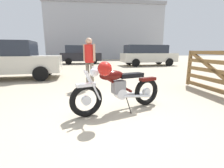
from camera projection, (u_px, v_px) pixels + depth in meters
ground_plane at (113, 116)px, 3.00m from camera, size 80.00×80.00×0.00m
vintage_motorcycle at (118, 88)px, 3.18m from camera, size 1.95×1.05×1.07m
bystander at (89, 58)px, 5.15m from camera, size 0.41×0.30×1.66m
blue_hatchback_right at (147, 55)px, 13.50m from camera, size 4.91×2.49×1.74m
white_estate_far at (11, 60)px, 6.87m from camera, size 4.42×2.43×1.67m
red_hatchback_near at (80, 54)px, 15.46m from camera, size 4.11×2.27×1.78m
industrial_building at (104, 35)px, 30.35m from camera, size 19.13×15.04×16.14m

